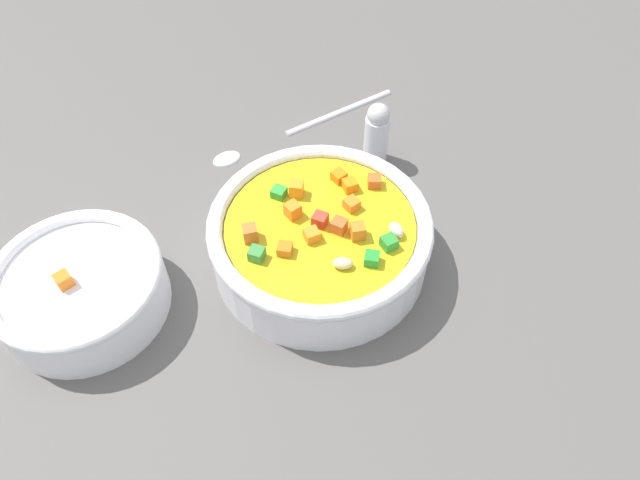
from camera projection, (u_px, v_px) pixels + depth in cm
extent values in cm
cube|color=#565451|center=(320.00, 265.00, 57.68)|extent=(140.00, 140.00, 2.00)
cylinder|color=white|center=(320.00, 243.00, 55.09)|extent=(20.37, 20.37, 4.71)
torus|color=white|center=(320.00, 224.00, 52.92)|extent=(20.64, 20.64, 1.49)
cylinder|color=gold|center=(320.00, 226.00, 53.11)|extent=(17.49, 17.49, 0.40)
cube|color=orange|center=(291.00, 213.00, 52.90)|extent=(1.68, 1.68, 1.40)
cube|color=#D85C25|center=(374.00, 181.00, 55.70)|extent=(1.62, 1.62, 1.03)
cube|color=orange|center=(285.00, 249.00, 50.56)|extent=(1.50, 1.50, 0.89)
cube|color=orange|center=(356.00, 234.00, 51.30)|extent=(1.72, 1.72, 1.43)
cube|color=green|center=(279.00, 193.00, 54.84)|extent=(1.26, 1.26, 0.91)
ellipsoid|color=beige|center=(343.00, 263.00, 49.52)|extent=(2.02, 1.67, 0.97)
cube|color=orange|center=(339.00, 176.00, 56.19)|extent=(1.66, 1.66, 0.95)
cube|color=orange|center=(350.00, 185.00, 55.35)|extent=(1.75, 1.75, 1.05)
cube|color=#D55C28|center=(340.00, 224.00, 52.17)|extent=(1.32, 1.32, 1.25)
cube|color=orange|center=(310.00, 234.00, 51.52)|extent=(1.75, 1.75, 1.03)
ellipsoid|color=beige|center=(396.00, 230.00, 51.76)|extent=(2.03, 1.99, 1.16)
cube|color=red|center=(322.00, 218.00, 52.67)|extent=(1.26, 1.26, 1.17)
cube|color=orange|center=(296.00, 189.00, 54.76)|extent=(1.53, 1.53, 1.45)
cube|color=#38873B|center=(257.00, 254.00, 50.10)|extent=(1.32, 1.32, 1.08)
cube|color=green|center=(372.00, 259.00, 49.82)|extent=(1.50, 1.50, 1.00)
cube|color=#2B8C2F|center=(387.00, 246.00, 50.63)|extent=(1.74, 1.74, 1.08)
cube|color=orange|center=(352.00, 204.00, 53.85)|extent=(1.69, 1.69, 0.98)
cube|color=orange|center=(250.00, 233.00, 51.31)|extent=(1.74, 1.74, 1.48)
cylinder|color=silver|center=(340.00, 110.00, 70.70)|extent=(9.05, 12.82, 0.82)
ellipsoid|color=silver|center=(226.00, 156.00, 65.45)|extent=(3.75, 4.01, 0.99)
cylinder|color=white|center=(82.00, 292.00, 51.86)|extent=(14.91, 14.91, 4.24)
torus|color=white|center=(73.00, 276.00, 49.99)|extent=(15.06, 15.06, 1.19)
cube|color=orange|center=(63.00, 280.00, 49.32)|extent=(1.68, 1.68, 1.26)
cylinder|color=silver|center=(375.00, 139.00, 63.69)|extent=(2.69, 2.69, 5.67)
sphere|color=silver|center=(377.00, 114.00, 61.02)|extent=(2.42, 2.42, 2.42)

